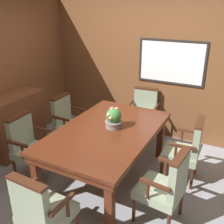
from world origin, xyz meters
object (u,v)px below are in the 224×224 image
Objects in this scene: chair_left_far at (68,121)px; chair_right_far at (187,148)px; chair_right_near at (166,185)px; chair_left_near at (29,145)px; chair_head_near at (41,210)px; chair_head_far at (143,112)px; dining_table at (107,136)px; sideboard_cabinet at (16,124)px; potted_plant at (114,118)px.

chair_left_far is 1.00× the size of chair_right_far.
chair_right_near is 1.96m from chair_left_near.
chair_head_near and chair_left_near have the same top height.
chair_left_far is at bearing -141.51° from chair_head_far.
chair_head_near is 1.34m from chair_left_near.
dining_table is 2.11× the size of chair_head_far.
sideboard_cabinet reaches higher than chair_right_far.
chair_left_near is (-0.01, -0.90, 0.00)m from chair_left_far.
chair_head_far is 3.16× the size of potted_plant.
chair_head_near is 2.05m from chair_right_far.
dining_table is 2.11× the size of chair_right_near.
chair_left_far and chair_right_far have the same top height.
chair_left_near is 0.82m from sideboard_cabinet.
chair_head_far is 0.94× the size of sideboard_cabinet.
chair_right_near is at bearing -30.57° from potted_plant.
chair_left_near is (-0.99, -0.46, -0.17)m from dining_table.
potted_plant is at bearing -92.89° from chair_head_far.
potted_plant is (-0.94, -0.35, 0.39)m from chair_right_far.
chair_head_near is (0.99, -1.79, 0.00)m from chair_left_far.
potted_plant is at bearing -108.01° from chair_left_far.
chair_head_near is 0.94× the size of sideboard_cabinet.
chair_right_far reaches higher than dining_table.
chair_head_far is (0.01, 1.37, -0.17)m from dining_table.
chair_right_near is 2.05m from chair_head_far.
chair_head_far is at bearing 89.73° from dining_table.
chair_left_near is at bearing -68.78° from chair_right_far.
potted_plant is (1.03, -0.33, 0.39)m from chair_left_far.
sideboard_cabinet reaches higher than chair_head_near.
dining_table is 2.11× the size of chair_head_near.
chair_head_far is (0.99, 0.93, 0.00)m from chair_left_far.
dining_table is at bearing -95.05° from chair_head_far.
chair_head_near is at bearing -94.70° from chair_head_far.
sideboard_cabinet is (-1.70, -1.40, -0.01)m from chair_head_far.
sideboard_cabinet is (-1.69, -0.02, -0.18)m from dining_table.
chair_left_far is 2.04m from chair_head_near.
chair_head_near is (0.01, -1.34, -0.17)m from dining_table.
sideboard_cabinet is at bearing -175.69° from potted_plant.
chair_right_near and chair_head_far have the same top height.
chair_right_near is 1.00× the size of chair_left_near.
chair_left_far reaches higher than dining_table.
chair_right_far is 1.08m from potted_plant.
chair_head_far is at bearing -31.11° from chair_left_near.
chair_right_far is at bearing -175.95° from chair_right_near.
chair_head_far is at bearing 91.89° from potted_plant.
chair_left_far is at bearing 33.33° from sideboard_cabinet.
chair_head_far is 1.00× the size of chair_right_far.
sideboard_cabinet reaches higher than chair_left_far.
chair_head_far reaches higher than dining_table.
chair_right_far is (1.98, 0.92, 0.00)m from chair_left_near.
chair_left_far and chair_head_far have the same top height.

